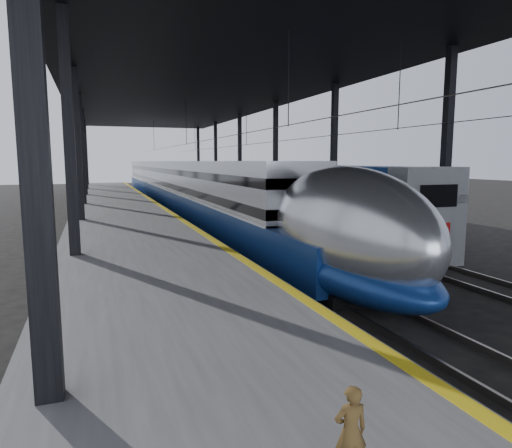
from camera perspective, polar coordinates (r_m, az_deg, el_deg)
name	(u,v)px	position (r m, az deg, el deg)	size (l,w,h in m)	color
ground	(293,309)	(13.08, 4.61, -10.58)	(160.00, 160.00, 0.00)	black
platform	(121,216)	(31.55, -16.57, 0.91)	(6.00, 80.00, 1.00)	#4C4C4F
yellow_strip	(163,207)	(31.77, -11.55, 2.04)	(0.30, 80.00, 0.01)	gold
rails	(236,218)	(33.00, -2.54, 0.79)	(6.52, 80.00, 0.16)	slate
canopy	(198,87)	(32.47, -7.22, 16.62)	(18.00, 75.00, 9.47)	black
tgv_train	(180,187)	(40.18, -9.44, 4.61)	(2.89, 65.20, 4.14)	#ACAEB3
second_train	(231,184)	(42.81, -3.19, 4.96)	(2.85, 56.05, 3.92)	navy
child	(351,432)	(5.03, 11.73, -24.08)	(0.35, 0.23, 0.97)	#503A1A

